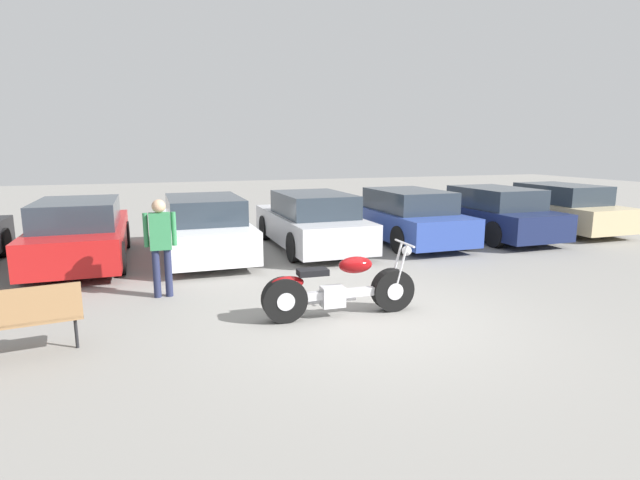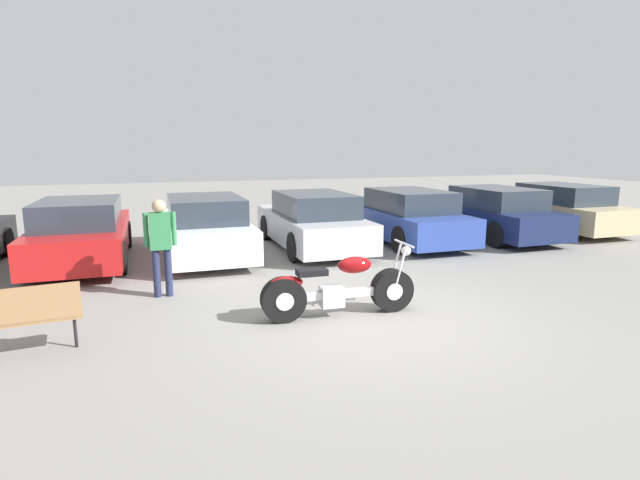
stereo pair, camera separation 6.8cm
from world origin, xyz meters
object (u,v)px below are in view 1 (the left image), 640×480
at_px(motorcycle, 338,289).
at_px(parked_car_navy, 489,213).
at_px(parked_car_red, 80,233).
at_px(parked_car_blue, 404,217).
at_px(parked_car_silver, 311,222).
at_px(parked_car_white, 204,227).
at_px(parked_car_champagne, 555,208).
at_px(park_bench, 14,316).
at_px(person_standing, 161,240).

relative_size(motorcycle, parked_car_navy, 0.52).
xyz_separation_m(parked_car_red, parked_car_blue, (7.78, -0.06, 0.00)).
distance_m(motorcycle, parked_car_red, 6.41).
bearing_deg(parked_car_navy, parked_car_silver, 178.82).
xyz_separation_m(parked_car_white, parked_car_blue, (5.19, 0.06, 0.00)).
bearing_deg(parked_car_champagne, parked_car_navy, -173.29).
bearing_deg(motorcycle, parked_car_champagne, 29.78).
relative_size(parked_car_red, parked_car_white, 1.00).
relative_size(parked_car_champagne, park_bench, 3.02).
distance_m(parked_car_white, park_bench, 5.79).
xyz_separation_m(parked_car_silver, parked_car_navy, (5.19, -0.11, 0.00)).
relative_size(motorcycle, parked_car_white, 0.52).
xyz_separation_m(parked_car_silver, person_standing, (-3.61, -3.07, 0.31)).
relative_size(parked_car_navy, parked_car_champagne, 1.00).
bearing_deg(parked_car_blue, parked_car_navy, -2.70).
bearing_deg(motorcycle, parked_car_blue, 52.62).
xyz_separation_m(parked_car_navy, park_bench, (-10.52, -5.03, -0.11)).
height_order(parked_car_silver, parked_car_champagne, same).
distance_m(parked_car_blue, parked_car_navy, 2.60).
height_order(motorcycle, parked_car_white, parked_car_white).
xyz_separation_m(motorcycle, parked_car_navy, (6.38, 4.83, 0.25)).
relative_size(parked_car_navy, park_bench, 3.02).
xyz_separation_m(parked_car_navy, parked_car_champagne, (2.59, 0.31, 0.00)).
bearing_deg(parked_car_white, parked_car_silver, 0.98).
distance_m(parked_car_blue, person_standing, 6.94).
bearing_deg(parked_car_silver, parked_car_navy, -1.18).
bearing_deg(parked_car_navy, parked_car_blue, 177.30).
bearing_deg(park_bench, parked_car_red, 88.42).
xyz_separation_m(parked_car_red, parked_car_white, (2.59, -0.12, 0.00)).
distance_m(parked_car_red, parked_car_white, 2.60).
height_order(parked_car_blue, parked_car_champagne, same).
distance_m(motorcycle, person_standing, 3.11).
bearing_deg(parked_car_red, motorcycle, -51.41).
height_order(parked_car_white, parked_car_navy, same).
relative_size(parked_car_white, parked_car_navy, 1.00).
height_order(parked_car_red, park_bench, parked_car_red).
height_order(parked_car_red, parked_car_navy, same).
bearing_deg(person_standing, parked_car_champagne, 16.00).
distance_m(parked_car_silver, parked_car_champagne, 7.78).
height_order(motorcycle, person_standing, person_standing).
relative_size(motorcycle, parked_car_blue, 0.52).
distance_m(parked_car_red, parked_car_navy, 10.38).
height_order(parked_car_blue, park_bench, parked_car_blue).
relative_size(parked_car_silver, parked_car_blue, 1.00).
relative_size(parked_car_silver, park_bench, 3.02).
height_order(parked_car_white, person_standing, person_standing).
distance_m(motorcycle, parked_car_blue, 6.24).
bearing_deg(motorcycle, parked_car_white, 106.02).
xyz_separation_m(motorcycle, parked_car_white, (-1.40, 4.89, 0.25)).
relative_size(parked_car_white, parked_car_silver, 1.00).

